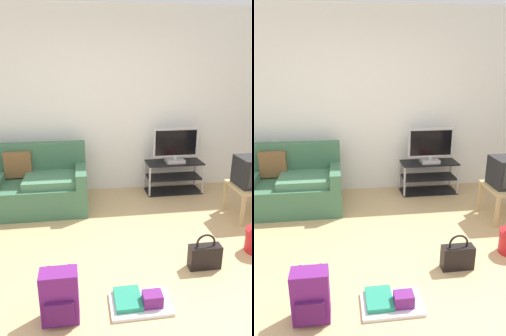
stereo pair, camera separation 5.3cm
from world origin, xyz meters
TOP-DOWN VIEW (x-y plane):
  - ground_plane at (0.00, 0.00)m, footprint 9.00×9.80m
  - wall_back at (0.00, 2.45)m, footprint 9.00×0.10m
  - couch at (-1.29, 1.87)m, footprint 1.92×0.83m
  - tv_stand at (1.01, 2.13)m, footprint 0.86×0.37m
  - flat_tv at (1.01, 2.11)m, footprint 0.68×0.22m
  - backpack at (-0.60, -0.28)m, footprint 0.28×0.24m
  - handbag at (0.76, 0.20)m, footprint 0.31×0.12m
  - floor_tray at (0.04, -0.22)m, footprint 0.50×0.33m

SIDE VIEW (x-z plane):
  - ground_plane at x=0.00m, z-range -0.02..0.00m
  - floor_tray at x=0.04m, z-range -0.03..0.11m
  - handbag at x=0.76m, z-range -0.05..0.31m
  - backpack at x=-0.60m, z-range 0.00..0.43m
  - tv_stand at x=1.01m, z-range 0.00..0.49m
  - couch at x=-1.29m, z-range -0.11..0.74m
  - flat_tv at x=1.01m, z-range 0.48..1.01m
  - wall_back at x=0.00m, z-range 0.00..2.70m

